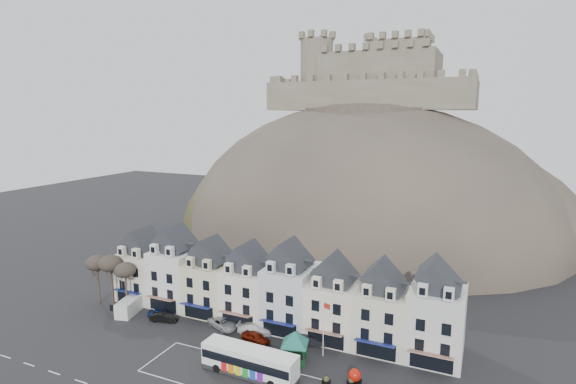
% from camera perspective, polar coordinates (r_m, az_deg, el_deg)
% --- Properties ---
extents(ground, '(300.00, 300.00, 0.00)m').
position_cam_1_polar(ground, '(58.72, -9.72, -22.19)').
color(ground, black).
rests_on(ground, ground).
extents(coach_bay_markings, '(22.00, 7.50, 0.01)m').
position_cam_1_polar(coach_bay_markings, '(58.67, -7.24, -22.15)').
color(coach_bay_markings, silver).
rests_on(coach_bay_markings, ground).
extents(townhouse_terrace, '(54.40, 9.35, 11.80)m').
position_cam_1_polar(townhouse_terrace, '(68.57, -2.16, -12.18)').
color(townhouse_terrace, beige).
rests_on(townhouse_terrace, ground).
extents(castle_hill, '(100.00, 76.00, 68.00)m').
position_cam_1_polar(castle_hill, '(117.37, 9.92, -5.55)').
color(castle_hill, '#3D352F').
rests_on(castle_hill, ground).
extents(castle, '(50.20, 22.20, 22.00)m').
position_cam_1_polar(castle, '(120.52, 11.00, 14.06)').
color(castle, '#62594B').
rests_on(castle, ground).
extents(tree_left_far, '(3.61, 3.61, 8.24)m').
position_cam_1_polar(tree_left_far, '(80.78, -23.10, -8.33)').
color(tree_left_far, '#322A20').
rests_on(tree_left_far, ground).
extents(tree_left_mid, '(3.78, 3.78, 8.64)m').
position_cam_1_polar(tree_left_mid, '(78.57, -21.61, -8.47)').
color(tree_left_mid, '#322A20').
rests_on(tree_left_mid, ground).
extents(tree_left_near, '(3.43, 3.43, 7.84)m').
position_cam_1_polar(tree_left_near, '(76.74, -19.99, -9.35)').
color(tree_left_near, '#322A20').
rests_on(tree_left_near, ground).
extents(bus, '(12.21, 3.22, 3.42)m').
position_cam_1_polar(bus, '(57.67, -4.91, -20.52)').
color(bus, '#262628').
rests_on(bus, ground).
extents(bus_shelter, '(6.38, 6.38, 4.19)m').
position_cam_1_polar(bus_shelter, '(59.31, 0.88, -18.07)').
color(bus_shelter, black).
rests_on(bus_shelter, ground).
extents(red_buoy, '(1.53, 1.53, 1.90)m').
position_cam_1_polar(red_buoy, '(56.90, 8.47, -22.15)').
color(red_buoy, black).
rests_on(red_buoy, ground).
extents(flagpole, '(1.06, 0.42, 7.65)m').
position_cam_1_polar(flagpole, '(60.18, 4.58, -16.47)').
color(flagpole, silver).
rests_on(flagpole, ground).
extents(white_van, '(3.42, 5.56, 2.36)m').
position_cam_1_polar(white_van, '(77.06, -19.49, -13.52)').
color(white_van, silver).
rests_on(white_van, ground).
extents(planter_west, '(1.12, 0.83, 1.00)m').
position_cam_1_polar(planter_west, '(56.88, 8.04, -22.73)').
color(planter_west, black).
rests_on(planter_west, ground).
extents(planter_east, '(0.97, 0.68, 0.97)m').
position_cam_1_polar(planter_east, '(56.80, 4.89, -22.74)').
color(planter_east, black).
rests_on(planter_east, ground).
extents(car_navy, '(4.28, 2.25, 1.39)m').
position_cam_1_polar(car_navy, '(74.25, -15.84, -14.64)').
color(car_navy, '#0E1C49').
rests_on(car_navy, ground).
extents(car_black, '(4.38, 2.44, 1.37)m').
position_cam_1_polar(car_black, '(73.04, -15.47, -15.06)').
color(car_black, black).
rests_on(car_black, ground).
extents(car_silver, '(5.46, 3.94, 1.40)m').
position_cam_1_polar(car_silver, '(69.41, -8.31, -16.16)').
color(car_silver, '#A9ACB1').
rests_on(car_silver, ground).
extents(car_white, '(5.46, 3.29, 1.48)m').
position_cam_1_polar(car_white, '(67.35, -4.19, -16.89)').
color(car_white, white).
rests_on(car_white, ground).
extents(car_maroon, '(4.55, 2.67, 1.46)m').
position_cam_1_polar(car_maroon, '(64.96, -4.13, -17.97)').
color(car_maroon, '#5D1205').
rests_on(car_maroon, ground).
extents(car_charcoal, '(4.66, 2.74, 1.45)m').
position_cam_1_polar(car_charcoal, '(64.36, 2.81, -18.24)').
color(car_charcoal, black).
rests_on(car_charcoal, ground).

